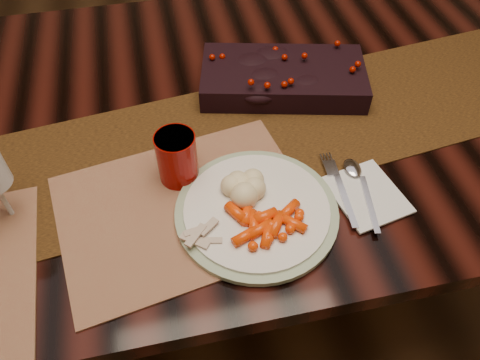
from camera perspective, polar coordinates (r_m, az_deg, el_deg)
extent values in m
plane|color=black|center=(1.64, -0.82, -11.40)|extent=(5.00, 5.00, 0.00)
cube|color=black|center=(1.32, -1.00, -3.48)|extent=(1.80, 1.00, 0.75)
cube|color=black|center=(0.98, 0.89, 5.55)|extent=(1.66, 0.54, 0.00)
cube|color=brown|center=(0.86, -6.75, -3.36)|extent=(0.49, 0.40, 0.00)
cylinder|color=silver|center=(0.84, 2.04, -3.75)|extent=(0.38, 0.38, 0.02)
cube|color=silver|center=(0.90, 15.18, -1.73)|extent=(0.14, 0.16, 0.00)
cylinder|color=#810601|center=(0.87, -7.69, 2.74)|extent=(0.08, 0.08, 0.10)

